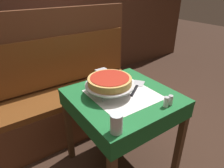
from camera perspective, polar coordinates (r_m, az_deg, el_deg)
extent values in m
plane|color=#382319|center=(2.01, 2.60, -21.45)|extent=(14.00, 14.00, 0.00)
cube|color=#1E6B33|center=(1.54, 3.16, -3.48)|extent=(0.75, 0.75, 0.03)
cube|color=white|center=(1.54, 3.18, -2.97)|extent=(0.47, 0.47, 0.00)
cube|color=#1E6B33|center=(1.58, 3.10, -5.72)|extent=(0.75, 0.75, 0.11)
cube|color=#4C331E|center=(1.79, 18.96, -14.92)|extent=(0.05, 0.05, 0.71)
cube|color=#4C331E|center=(1.87, -12.36, -11.84)|extent=(0.05, 0.05, 0.71)
cube|color=#4C331E|center=(2.15, 4.55, -5.44)|extent=(0.05, 0.05, 0.71)
cube|color=red|center=(2.81, -12.53, 10.50)|extent=(0.71, 0.71, 0.03)
cube|color=white|center=(2.80, -12.56, 10.81)|extent=(0.44, 0.44, 0.00)
cube|color=red|center=(2.83, -12.38, 9.07)|extent=(0.71, 0.71, 0.12)
cube|color=#4C331E|center=(2.56, -15.38, -0.58)|extent=(0.05, 0.05, 0.72)
cube|color=#4C331E|center=(2.80, -3.08, 2.93)|extent=(0.05, 0.05, 0.72)
cube|color=#4C331E|center=(3.12, -19.63, 3.96)|extent=(0.05, 0.05, 0.72)
cube|color=#4C331E|center=(3.33, -9.04, 6.64)|extent=(0.05, 0.05, 0.72)
cube|color=brown|center=(2.28, -11.05, -7.98)|extent=(1.59, 0.47, 0.43)
cube|color=brown|center=(2.14, -11.63, -2.57)|extent=(1.56, 0.47, 0.06)
cube|color=brown|center=(2.16, -15.01, 9.67)|extent=(1.59, 0.06, 0.80)
cube|color=brown|center=(2.16, -14.22, 6.40)|extent=(1.53, 0.02, 0.51)
cube|color=#4C2D1E|center=(3.06, -20.29, 19.90)|extent=(6.00, 0.04, 2.40)
cylinder|color=#ADADB2|center=(1.62, -3.18, 0.12)|extent=(0.01, 0.01, 0.07)
cylinder|color=#ADADB2|center=(1.43, -2.85, -3.89)|extent=(0.01, 0.01, 0.07)
cylinder|color=#ADADB2|center=(1.54, 4.07, -1.46)|extent=(0.01, 0.01, 0.07)
cylinder|color=#ADADB2|center=(1.51, -0.65, -0.66)|extent=(0.25, 0.25, 0.01)
cylinder|color=silver|center=(1.51, -0.65, -0.46)|extent=(0.36, 0.36, 0.01)
cylinder|color=silver|center=(1.51, -0.65, -0.19)|extent=(0.37, 0.37, 0.01)
cylinder|color=tan|center=(1.49, -0.66, 0.87)|extent=(0.33, 0.33, 0.05)
cylinder|color=#B22819|center=(1.48, -0.67, 1.81)|extent=(0.29, 0.29, 0.01)
cube|color=#BCBCC1|center=(1.71, 7.60, 0.20)|extent=(0.14, 0.13, 0.00)
cube|color=black|center=(1.58, 6.41, -1.84)|extent=(0.16, 0.12, 0.01)
cylinder|color=silver|center=(1.14, 1.26, -11.17)|extent=(0.07, 0.07, 0.12)
cylinder|color=silver|center=(1.43, 15.18, -5.20)|extent=(0.04, 0.04, 0.06)
cylinder|color=#B7B7BC|center=(1.41, 15.36, -3.92)|extent=(0.03, 0.03, 0.02)
cylinder|color=silver|center=(1.46, 16.29, -4.68)|extent=(0.03, 0.03, 0.06)
cylinder|color=#B7B7BC|center=(1.44, 16.48, -3.47)|extent=(0.03, 0.03, 0.02)
cube|color=#B2B2B7|center=(1.76, -3.14, 2.88)|extent=(0.10, 0.05, 0.09)
cube|color=black|center=(2.84, -11.84, 11.44)|extent=(0.11, 0.11, 0.03)
cylinder|color=black|center=(2.82, -12.00, 12.96)|extent=(0.01, 0.01, 0.13)
cylinder|color=#99194C|center=(2.85, -12.25, 12.80)|extent=(0.04, 0.04, 0.10)
cylinder|color=red|center=(2.80, -12.37, 12.51)|extent=(0.04, 0.04, 0.10)
cylinder|color=gold|center=(2.82, -11.28, 12.72)|extent=(0.04, 0.04, 0.10)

